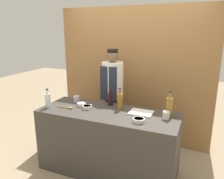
{
  "coord_description": "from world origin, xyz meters",
  "views": [
    {
      "loc": [
        1.15,
        -2.57,
        1.99
      ],
      "look_at": [
        0.0,
        0.15,
        1.2
      ],
      "focal_mm": 35.0,
      "sensor_mm": 36.0,
      "label": 1
    }
  ],
  "objects": [
    {
      "name": "cabinet_wall",
      "position": [
        0.0,
        1.15,
        1.2
      ],
      "size": [
        2.78,
        0.18,
        2.4
      ],
      "color": "olive",
      "rests_on": "ground_plane"
    },
    {
      "name": "cup_steel",
      "position": [
        -0.62,
        0.19,
        0.97
      ],
      "size": [
        0.09,
        0.09,
        0.1
      ],
      "color": "#B7B7BC",
      "rests_on": "counter"
    },
    {
      "name": "bottle_clear",
      "position": [
        -0.87,
        -0.17,
        1.02
      ],
      "size": [
        0.08,
        0.08,
        0.28
      ],
      "color": "silver",
      "rests_on": "counter"
    },
    {
      "name": "bottle_wine",
      "position": [
        -0.07,
        0.27,
        1.02
      ],
      "size": [
        0.08,
        0.08,
        0.27
      ],
      "color": "black",
      "rests_on": "counter"
    },
    {
      "name": "bottle_vinegar",
      "position": [
        0.79,
        0.17,
        1.05
      ],
      "size": [
        0.08,
        0.08,
        0.34
      ],
      "color": "olive",
      "rests_on": "counter"
    },
    {
      "name": "sauce_bowl_yellow",
      "position": [
        0.49,
        -0.17,
        0.94
      ],
      "size": [
        0.15,
        0.15,
        0.05
      ],
      "color": "silver",
      "rests_on": "counter"
    },
    {
      "name": "counter",
      "position": [
        0.0,
        0.0,
        0.46
      ],
      "size": [
        1.94,
        0.75,
        0.92
      ],
      "color": "#3D3833",
      "rests_on": "ground_plane"
    },
    {
      "name": "sauce_bowl_red",
      "position": [
        -0.32,
        -0.01,
        0.94
      ],
      "size": [
        0.14,
        0.14,
        0.05
      ],
      "color": "silver",
      "rests_on": "counter"
    },
    {
      "name": "sauce_bowl_white",
      "position": [
        -0.45,
        0.06,
        0.94
      ],
      "size": [
        0.13,
        0.13,
        0.05
      ],
      "color": "silver",
      "rests_on": "counter"
    },
    {
      "name": "chef_center",
      "position": [
        -0.2,
        0.65,
        0.93
      ],
      "size": [
        0.35,
        0.35,
        1.71
      ],
      "color": "#28282D",
      "rests_on": "ground_plane"
    },
    {
      "name": "cup_cream",
      "position": [
        0.78,
        0.06,
        0.97
      ],
      "size": [
        0.09,
        0.09,
        0.1
      ],
      "color": "silver",
      "rests_on": "counter"
    },
    {
      "name": "cutting_board",
      "position": [
        0.44,
        0.12,
        0.93
      ],
      "size": [
        0.31,
        0.24,
        0.02
      ],
      "color": "white",
      "rests_on": "counter"
    },
    {
      "name": "bottle_amber",
      "position": [
        0.11,
        0.18,
        1.04
      ],
      "size": [
        0.08,
        0.08,
        0.3
      ],
      "color": "#9E661E",
      "rests_on": "counter"
    },
    {
      "name": "ground_plane",
      "position": [
        0.0,
        0.0,
        0.0
      ],
      "size": [
        14.0,
        14.0,
        0.0
      ],
      "primitive_type": "plane",
      "color": "tan"
    },
    {
      "name": "wooden_spoon",
      "position": [
        -0.59,
        -0.1,
        0.93
      ],
      "size": [
        0.26,
        0.04,
        0.03
      ],
      "color": "#B2844C",
      "rests_on": "counter"
    }
  ]
}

